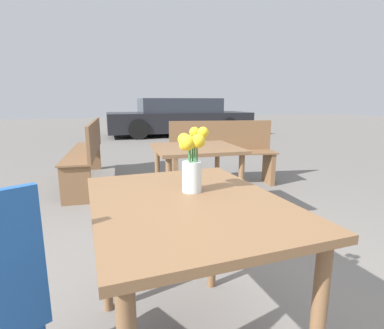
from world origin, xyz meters
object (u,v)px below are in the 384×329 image
Objects in this scene: flower_vase at (192,163)px; bench_near at (222,151)px; bench_middle at (89,149)px; table_front at (187,224)px; table_back at (196,159)px; parked_car at (179,117)px.

flower_vase is 0.19× the size of bench_near.
flower_vase is 0.15× the size of bench_middle.
table_front reaches higher than table_back.
flower_vase is 3.11m from bench_middle.
table_back is at bearing -105.44° from parked_car.
flower_vase is at bearing 59.53° from table_front.
parked_car is at bearing 73.68° from flower_vase.
bench_near is 1.80m from bench_middle.
bench_middle is at bearing 118.61° from table_back.
bench_near is (1.28, 2.45, -0.40)m from flower_vase.
flower_vase is at bearing -110.77° from table_back.
table_front is at bearing -117.72° from bench_near.
table_back is (0.57, 1.44, -0.04)m from table_front.
flower_vase is 1.48m from table_back.
table_front is 0.52× the size of bench_middle.
bench_near is at bearing -101.23° from parked_car.
table_front is at bearing -111.40° from table_back.
bench_middle is 2.39× the size of table_back.
parked_car reaches higher than table_front.
bench_middle is 0.41× the size of parked_car.
flower_vase is at bearing -106.32° from parked_car.
bench_near is 6.09m from parked_car.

